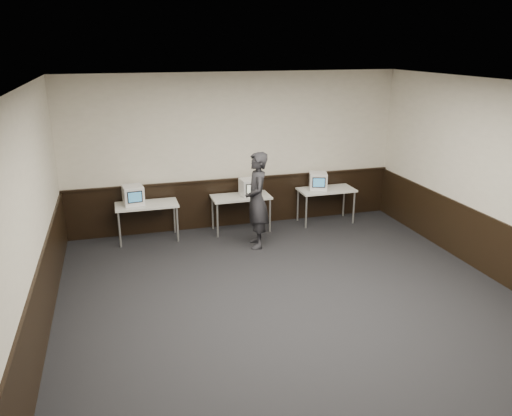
% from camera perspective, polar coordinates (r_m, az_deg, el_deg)
% --- Properties ---
extents(floor, '(8.00, 8.00, 0.00)m').
position_cam_1_polar(floor, '(7.37, 5.42, -12.17)').
color(floor, black).
rests_on(floor, ground).
extents(ceiling, '(8.00, 8.00, 0.00)m').
position_cam_1_polar(ceiling, '(6.38, 6.30, 13.46)').
color(ceiling, white).
rests_on(ceiling, back_wall).
extents(back_wall, '(7.00, 0.00, 7.00)m').
position_cam_1_polar(back_wall, '(10.39, -2.34, 6.49)').
color(back_wall, beige).
rests_on(back_wall, ground).
extents(left_wall, '(0.00, 8.00, 8.00)m').
position_cam_1_polar(left_wall, '(6.36, -25.02, -3.05)').
color(left_wall, beige).
rests_on(left_wall, ground).
extents(wainscot_back, '(6.98, 0.04, 1.00)m').
position_cam_1_polar(wainscot_back, '(10.65, -2.24, 0.67)').
color(wainscot_back, black).
rests_on(wainscot_back, back_wall).
extents(wainscot_left, '(0.04, 7.98, 1.00)m').
position_cam_1_polar(wainscot_left, '(6.80, -23.59, -11.71)').
color(wainscot_left, black).
rests_on(wainscot_left, left_wall).
extents(wainscot_right, '(0.04, 7.98, 1.00)m').
position_cam_1_polar(wainscot_right, '(8.92, 26.94, -5.00)').
color(wainscot_right, black).
rests_on(wainscot_right, right_wall).
extents(wainscot_rail, '(6.98, 0.06, 0.04)m').
position_cam_1_polar(wainscot_rail, '(10.49, -2.24, 3.34)').
color(wainscot_rail, black).
rests_on(wainscot_rail, wainscot_back).
extents(desk_left, '(1.20, 0.60, 0.75)m').
position_cam_1_polar(desk_left, '(9.98, -12.37, 0.08)').
color(desk_left, silver).
rests_on(desk_left, ground).
extents(desk_center, '(1.20, 0.60, 0.75)m').
position_cam_1_polar(desk_center, '(10.25, -1.74, 1.00)').
color(desk_center, silver).
rests_on(desk_center, ground).
extents(desk_right, '(1.20, 0.60, 0.75)m').
position_cam_1_polar(desk_right, '(10.85, 8.03, 1.81)').
color(desk_right, silver).
rests_on(desk_right, ground).
extents(emac_left, '(0.42, 0.44, 0.38)m').
position_cam_1_polar(emac_left, '(9.91, -13.85, 1.43)').
color(emac_left, white).
rests_on(emac_left, desk_left).
extents(emac_center, '(0.38, 0.40, 0.35)m').
position_cam_1_polar(emac_center, '(10.20, -0.77, 2.37)').
color(emac_center, white).
rests_on(emac_center, desk_center).
extents(emac_right, '(0.47, 0.48, 0.37)m').
position_cam_1_polar(emac_right, '(10.73, 7.11, 3.08)').
color(emac_right, white).
rests_on(emac_right, desk_right).
extents(person, '(0.53, 0.72, 1.84)m').
position_cam_1_polar(person, '(9.37, 0.10, 0.87)').
color(person, '#242429').
rests_on(person, ground).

